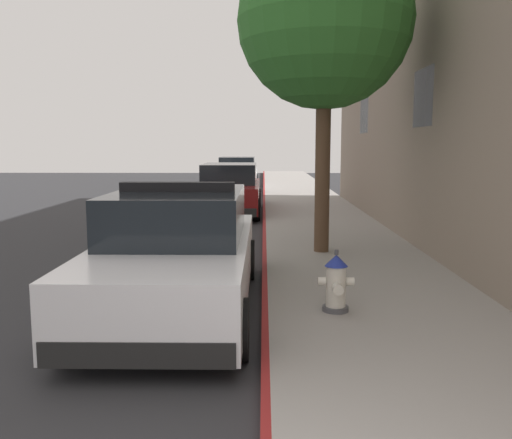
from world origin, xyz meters
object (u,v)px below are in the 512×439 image
at_px(fire_hydrant, 336,283).
at_px(parked_car_dark_far, 237,174).
at_px(street_tree, 325,21).
at_px(parked_car_silver_ahead, 230,190).
at_px(police_cruiser, 178,254).

bearing_deg(fire_hydrant, parked_car_dark_far, 96.07).
bearing_deg(parked_car_dark_far, street_tree, -81.78).
bearing_deg(parked_car_silver_ahead, police_cruiser, -90.28).
height_order(police_cruiser, parked_car_dark_far, police_cruiser).
height_order(parked_car_dark_far, fire_hydrant, parked_car_dark_far).
height_order(parked_car_silver_ahead, fire_hydrant, parked_car_silver_ahead).
relative_size(fire_hydrant, street_tree, 0.13).
height_order(police_cruiser, street_tree, street_tree).
relative_size(parked_car_dark_far, street_tree, 0.83).
distance_m(fire_hydrant, street_tree, 5.44).
distance_m(parked_car_silver_ahead, fire_hydrant, 10.93).
relative_size(police_cruiser, fire_hydrant, 6.37).
xyz_separation_m(police_cruiser, fire_hydrant, (2.00, -0.54, -0.25)).
bearing_deg(police_cruiser, fire_hydrant, -15.02).
height_order(parked_car_silver_ahead, parked_car_dark_far, same).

